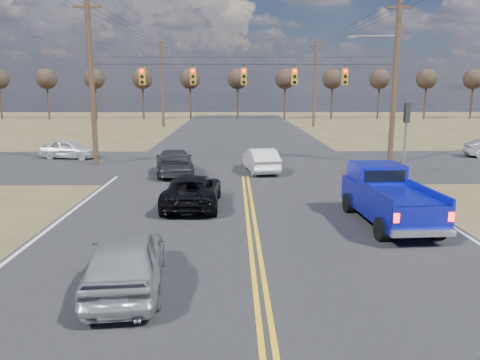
{
  "coord_description": "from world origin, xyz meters",
  "views": [
    {
      "loc": [
        -0.62,
        -10.31,
        4.66
      ],
      "look_at": [
        -0.4,
        5.63,
        1.5
      ],
      "focal_mm": 35.0,
      "sensor_mm": 36.0,
      "label": 1
    }
  ],
  "objects_px": {
    "pickup_truck": "(388,197)",
    "black_suv": "(192,191)",
    "dgrey_car_queue": "(174,162)",
    "white_car_queue": "(261,160)",
    "silver_suv": "(126,260)",
    "cross_car_west": "(69,149)"
  },
  "relations": [
    {
      "from": "silver_suv",
      "to": "pickup_truck",
      "type": "bearing_deg",
      "value": -152.05
    },
    {
      "from": "white_car_queue",
      "to": "black_suv",
      "type": "bearing_deg",
      "value": 59.75
    },
    {
      "from": "white_car_queue",
      "to": "cross_car_west",
      "type": "bearing_deg",
      "value": -30.48
    },
    {
      "from": "black_suv",
      "to": "white_car_queue",
      "type": "bearing_deg",
      "value": -111.68
    },
    {
      "from": "black_suv",
      "to": "dgrey_car_queue",
      "type": "height_order",
      "value": "dgrey_car_queue"
    },
    {
      "from": "silver_suv",
      "to": "white_car_queue",
      "type": "bearing_deg",
      "value": -110.68
    },
    {
      "from": "silver_suv",
      "to": "cross_car_west",
      "type": "bearing_deg",
      "value": -73.85
    },
    {
      "from": "pickup_truck",
      "to": "cross_car_west",
      "type": "distance_m",
      "value": 22.36
    },
    {
      "from": "black_suv",
      "to": "cross_car_west",
      "type": "xyz_separation_m",
      "value": [
        -9.3,
        12.86,
        -0.0
      ]
    },
    {
      "from": "white_car_queue",
      "to": "dgrey_car_queue",
      "type": "bearing_deg",
      "value": 0.51
    },
    {
      "from": "dgrey_car_queue",
      "to": "black_suv",
      "type": "bearing_deg",
      "value": 94.12
    },
    {
      "from": "black_suv",
      "to": "dgrey_car_queue",
      "type": "distance_m",
      "value": 7.16
    },
    {
      "from": "pickup_truck",
      "to": "silver_suv",
      "type": "xyz_separation_m",
      "value": [
        -7.84,
        -5.29,
        -0.22
      ]
    },
    {
      "from": "pickup_truck",
      "to": "black_suv",
      "type": "bearing_deg",
      "value": 156.82
    },
    {
      "from": "pickup_truck",
      "to": "dgrey_car_queue",
      "type": "distance_m",
      "value": 12.76
    },
    {
      "from": "silver_suv",
      "to": "dgrey_car_queue",
      "type": "bearing_deg",
      "value": -93.3
    },
    {
      "from": "pickup_truck",
      "to": "dgrey_car_queue",
      "type": "height_order",
      "value": "pickup_truck"
    },
    {
      "from": "pickup_truck",
      "to": "black_suv",
      "type": "xyz_separation_m",
      "value": [
        -6.97,
        2.48,
        -0.3
      ]
    },
    {
      "from": "pickup_truck",
      "to": "white_car_queue",
      "type": "height_order",
      "value": "pickup_truck"
    },
    {
      "from": "pickup_truck",
      "to": "white_car_queue",
      "type": "distance_m",
      "value": 10.86
    },
    {
      "from": "silver_suv",
      "to": "white_car_queue",
      "type": "relative_size",
      "value": 1.03
    },
    {
      "from": "black_suv",
      "to": "silver_suv",
      "type": "bearing_deg",
      "value": 84.26
    }
  ]
}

